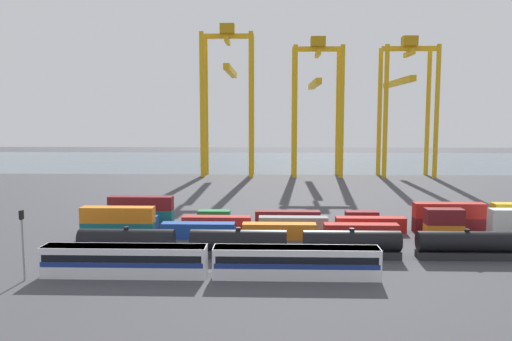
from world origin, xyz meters
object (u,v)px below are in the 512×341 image
at_px(shipping_container_5, 443,232).
at_px(shipping_container_3, 279,231).
at_px(signal_mast, 22,236).
at_px(gantry_crane_east, 405,93).
at_px(shipping_container_22, 362,218).
at_px(shipping_container_10, 141,223).
at_px(passenger_train, 210,260).
at_px(gantry_crane_west, 228,86).
at_px(shipping_container_21, 288,218).
at_px(gantry_crane_central, 317,94).
at_px(freight_tank_row, 352,244).

bearing_deg(shipping_container_5, shipping_container_3, 180.00).
distance_m(signal_mast, gantry_crane_east, 139.43).
relative_size(shipping_container_5, shipping_container_22, 1.00).
height_order(shipping_container_3, gantry_crane_east, gantry_crane_east).
distance_m(shipping_container_5, shipping_container_10, 51.66).
bearing_deg(shipping_container_5, passenger_train, -150.91).
bearing_deg(gantry_crane_west, signal_mast, -97.71).
bearing_deg(passenger_train, shipping_container_5, 29.09).
distance_m(passenger_train, shipping_container_21, 32.93).
xyz_separation_m(shipping_container_5, shipping_container_21, (-25.11, 11.17, 0.00)).
height_order(shipping_container_5, gantry_crane_central, gantry_crane_central).
relative_size(freight_tank_row, signal_mast, 8.95).
xyz_separation_m(signal_mast, shipping_container_3, (31.63, 22.13, -4.30)).
bearing_deg(shipping_container_21, shipping_container_3, -98.84).
bearing_deg(gantry_crane_west, gantry_crane_central, -0.52).
bearing_deg(signal_mast, shipping_container_3, 34.98).
bearing_deg(shipping_container_22, shipping_container_21, 180.00).
distance_m(signal_mast, gantry_crane_west, 117.88).
xyz_separation_m(shipping_container_3, gantry_crane_west, (-16.18, 92.00, 29.41)).
distance_m(freight_tank_row, shipping_container_10, 38.36).
distance_m(shipping_container_10, gantry_crane_central, 98.07).
bearing_deg(shipping_container_21, shipping_container_5, -23.99).
relative_size(freight_tank_row, shipping_container_22, 13.00).
relative_size(gantry_crane_central, gantry_crane_east, 1.00).
relative_size(freight_tank_row, gantry_crane_central, 1.68).
bearing_deg(shipping_container_3, freight_tank_row, -46.89).
bearing_deg(gantry_crane_central, shipping_container_22, -88.99).
height_order(shipping_container_10, shipping_container_22, same).
bearing_deg(gantry_crane_central, gantry_crane_east, 1.46).
xyz_separation_m(passenger_train, shipping_container_21, (10.75, 31.12, -0.84)).
xyz_separation_m(shipping_container_3, shipping_container_5, (26.84, 0.00, 0.00)).
distance_m(freight_tank_row, shipping_container_5, 19.92).
xyz_separation_m(passenger_train, shipping_container_3, (9.01, 19.95, -0.84)).
bearing_deg(shipping_container_21, shipping_container_22, 0.00).
bearing_deg(shipping_container_21, freight_tank_row, -69.09).
xyz_separation_m(signal_mast, shipping_container_5, (58.47, 22.13, -4.30)).
xyz_separation_m(shipping_container_21, gantry_crane_central, (12.41, 80.56, 26.52)).
distance_m(shipping_container_3, gantry_crane_east, 106.10).
distance_m(passenger_train, shipping_container_5, 41.04).
bearing_deg(signal_mast, shipping_container_22, 35.21).
xyz_separation_m(shipping_container_10, gantry_crane_central, (38.65, 86.14, 26.52)).
xyz_separation_m(freight_tank_row, gantry_crane_west, (-26.33, 102.85, 28.68)).
bearing_deg(shipping_container_22, shipping_container_3, -144.33).
height_order(signal_mast, shipping_container_3, signal_mast).
bearing_deg(gantry_crane_east, gantry_crane_west, -179.53).
height_order(shipping_container_3, shipping_container_10, same).
bearing_deg(shipping_container_3, gantry_crane_west, 99.98).
bearing_deg(gantry_crane_west, freight_tank_row, -75.64).
height_order(freight_tank_row, shipping_container_22, freight_tank_row).
distance_m(shipping_container_22, gantry_crane_east, 90.40).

